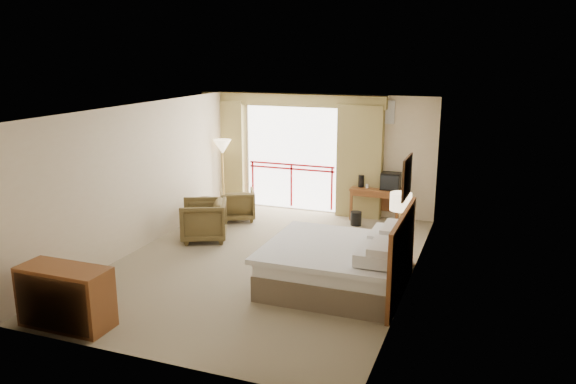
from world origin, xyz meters
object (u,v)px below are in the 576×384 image
at_px(tv, 391,181).
at_px(armchair_near, 204,240).
at_px(dresser, 65,297).
at_px(desk, 377,195).
at_px(armchair_far, 238,219).
at_px(bed, 339,264).
at_px(table_lamp, 401,202).
at_px(wastebasket, 356,218).
at_px(nightstand, 398,249).
at_px(side_table, 206,208).
at_px(floor_lamp, 222,149).

height_order(tv, armchair_near, tv).
bearing_deg(dresser, desk, 65.58).
bearing_deg(armchair_far, bed, 109.64).
xyz_separation_m(table_lamp, desk, (-0.93, 2.61, -0.57)).
relative_size(tv, wastebasket, 1.37).
bearing_deg(bed, armchair_far, 138.13).
bearing_deg(armchair_near, tv, 103.74).
bearing_deg(wastebasket, desk, 62.03).
relative_size(bed, wastebasket, 7.16).
height_order(bed, desk, bed).
relative_size(bed, armchair_near, 2.43).
bearing_deg(wastebasket, table_lamp, -58.38).
bearing_deg(armchair_near, desk, 107.13).
relative_size(table_lamp, desk, 0.59).
bearing_deg(nightstand, table_lamp, 90.18).
bearing_deg(side_table, dresser, -85.05).
distance_m(desk, floor_lamp, 3.69).
distance_m(nightstand, armchair_near, 3.83).
relative_size(table_lamp, armchair_near, 0.74).
relative_size(nightstand, wastebasket, 2.12).
bearing_deg(dresser, side_table, 94.66).
bearing_deg(armchair_far, wastebasket, 162.74).
height_order(desk, floor_lamp, floor_lamp).
height_order(wastebasket, armchair_far, armchair_far).
xyz_separation_m(tv, armchair_near, (-3.19, -2.52, -0.90)).
distance_m(nightstand, dresser, 5.34).
relative_size(desk, armchair_far, 1.47).
bearing_deg(armchair_far, nightstand, 129.12).
height_order(nightstand, wastebasket, nightstand).
relative_size(tv, armchair_near, 0.47).
xyz_separation_m(wastebasket, armchair_far, (-2.55, -0.51, -0.15)).
distance_m(side_table, dresser, 4.64).
bearing_deg(table_lamp, bed, -119.70).
height_order(wastebasket, armchair_near, armchair_near).
relative_size(desk, tv, 2.69).
bearing_deg(floor_lamp, armchair_near, -72.76).
bearing_deg(armchair_near, floor_lamp, 172.65).
xyz_separation_m(bed, wastebasket, (-0.53, 3.27, -0.23)).
bearing_deg(floor_lamp, side_table, -77.78).
distance_m(floor_lamp, dresser, 6.17).
bearing_deg(side_table, desk, 28.52).
bearing_deg(side_table, bed, -30.80).
bearing_deg(side_table, floor_lamp, 102.22).
bearing_deg(wastebasket, dresser, -113.74).
distance_m(wastebasket, armchair_far, 2.61).
bearing_deg(floor_lamp, nightstand, -27.06).
height_order(armchair_far, dresser, dresser).
distance_m(bed, desk, 3.87).
distance_m(table_lamp, armchair_far, 4.24).
xyz_separation_m(armchair_far, side_table, (-0.41, -0.68, 0.40)).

